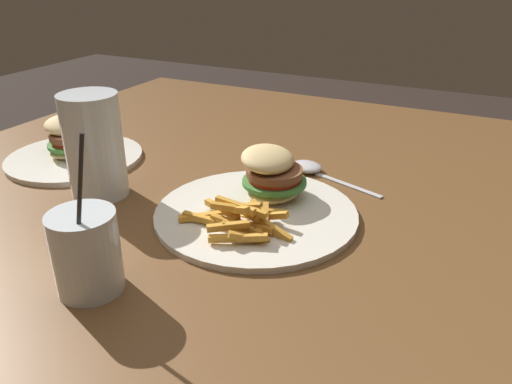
% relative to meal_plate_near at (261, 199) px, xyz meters
% --- Properties ---
extents(dining_table, '(1.42, 1.14, 0.73)m').
position_rel_meal_plate_near_xyz_m(dining_table, '(-0.00, 0.15, -0.14)').
color(dining_table, brown).
rests_on(dining_table, ground_plane).
extents(meal_plate_near, '(0.32, 0.32, 0.10)m').
position_rel_meal_plate_near_xyz_m(meal_plate_near, '(0.00, 0.00, 0.00)').
color(meal_plate_near, silver).
rests_on(meal_plate_near, dining_table).
extents(beer_glass, '(0.10, 0.10, 0.17)m').
position_rel_meal_plate_near_xyz_m(beer_glass, '(-0.06, 0.27, 0.06)').
color(beer_glass, silver).
rests_on(beer_glass, dining_table).
extents(juice_glass, '(0.08, 0.08, 0.21)m').
position_rel_meal_plate_near_xyz_m(juice_glass, '(-0.28, 0.10, 0.02)').
color(juice_glass, silver).
rests_on(juice_glass, dining_table).
extents(spoon, '(0.09, 0.19, 0.02)m').
position_rel_meal_plate_near_xyz_m(spoon, '(0.18, -0.01, -0.01)').
color(spoon, silver).
rests_on(spoon, dining_table).
extents(meal_plate_far, '(0.26, 0.26, 0.09)m').
position_rel_meal_plate_near_xyz_m(meal_plate_far, '(0.03, 0.43, -0.00)').
color(meal_plate_far, silver).
rests_on(meal_plate_far, dining_table).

